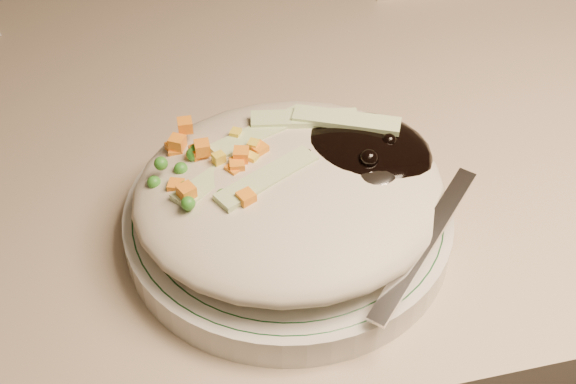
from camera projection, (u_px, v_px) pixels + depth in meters
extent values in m
cube|color=tan|center=(285.00, 61.00, 0.70)|extent=(1.40, 0.70, 0.04)
cylinder|color=silver|center=(288.00, 221.00, 0.51)|extent=(0.21, 0.21, 0.02)
torus|color=#144723|center=(288.00, 210.00, 0.51)|extent=(0.20, 0.20, 0.00)
torus|color=#144723|center=(288.00, 210.00, 0.51)|extent=(0.18, 0.18, 0.00)
ellipsoid|color=#C0B49B|center=(290.00, 193.00, 0.49)|extent=(0.19, 0.18, 0.04)
ellipsoid|color=black|center=(354.00, 160.00, 0.50)|extent=(0.10, 0.09, 0.03)
ellipsoid|color=orange|center=(211.00, 180.00, 0.49)|extent=(0.08, 0.08, 0.02)
sphere|color=black|center=(307.00, 157.00, 0.49)|extent=(0.01, 0.01, 0.01)
sphere|color=black|center=(350.00, 144.00, 0.50)|extent=(0.01, 0.01, 0.01)
sphere|color=black|center=(389.00, 141.00, 0.50)|extent=(0.01, 0.01, 0.01)
sphere|color=black|center=(371.00, 137.00, 0.51)|extent=(0.01, 0.01, 0.01)
sphere|color=black|center=(369.00, 159.00, 0.48)|extent=(0.01, 0.01, 0.01)
sphere|color=black|center=(349.00, 152.00, 0.50)|extent=(0.01, 0.01, 0.01)
sphere|color=black|center=(361.00, 138.00, 0.51)|extent=(0.01, 0.01, 0.01)
cube|color=orange|center=(202.00, 148.00, 0.48)|extent=(0.01, 0.01, 0.01)
cube|color=orange|center=(235.00, 181.00, 0.48)|extent=(0.01, 0.01, 0.01)
cube|color=orange|center=(177.00, 143.00, 0.49)|extent=(0.01, 0.01, 0.01)
cube|color=orange|center=(241.00, 155.00, 0.48)|extent=(0.01, 0.01, 0.01)
cube|color=orange|center=(237.00, 167.00, 0.48)|extent=(0.01, 0.01, 0.01)
cube|color=orange|center=(174.00, 149.00, 0.50)|extent=(0.01, 0.01, 0.01)
cube|color=orange|center=(198.00, 152.00, 0.49)|extent=(0.01, 0.01, 0.01)
cube|color=orange|center=(235.00, 171.00, 0.48)|extent=(0.01, 0.01, 0.01)
cube|color=orange|center=(259.00, 151.00, 0.49)|extent=(0.01, 0.01, 0.01)
cube|color=orange|center=(185.00, 125.00, 0.50)|extent=(0.01, 0.01, 0.01)
cube|color=orange|center=(186.00, 192.00, 0.46)|extent=(0.01, 0.01, 0.01)
cube|color=orange|center=(246.00, 199.00, 0.46)|extent=(0.01, 0.01, 0.01)
cube|color=orange|center=(176.00, 188.00, 0.47)|extent=(0.01, 0.01, 0.01)
cube|color=orange|center=(176.00, 153.00, 0.50)|extent=(0.01, 0.01, 0.01)
sphere|color=#388C28|center=(234.00, 163.00, 0.49)|extent=(0.01, 0.01, 0.01)
sphere|color=#388C28|center=(188.00, 203.00, 0.45)|extent=(0.01, 0.01, 0.01)
sphere|color=#388C28|center=(181.00, 169.00, 0.48)|extent=(0.01, 0.01, 0.01)
sphere|color=#388C28|center=(161.00, 163.00, 0.48)|extent=(0.01, 0.01, 0.01)
sphere|color=#388C28|center=(228.00, 158.00, 0.49)|extent=(0.01, 0.01, 0.01)
sphere|color=#388C28|center=(249.00, 196.00, 0.47)|extent=(0.01, 0.01, 0.01)
sphere|color=#388C28|center=(211.00, 175.00, 0.48)|extent=(0.01, 0.01, 0.01)
sphere|color=#388C28|center=(205.00, 199.00, 0.47)|extent=(0.01, 0.01, 0.01)
sphere|color=#388C28|center=(154.00, 182.00, 0.48)|extent=(0.01, 0.01, 0.01)
sphere|color=#388C28|center=(196.00, 150.00, 0.49)|extent=(0.01, 0.01, 0.01)
sphere|color=#388C28|center=(193.00, 154.00, 0.49)|extent=(0.01, 0.01, 0.01)
sphere|color=#388C28|center=(186.00, 188.00, 0.47)|extent=(0.01, 0.01, 0.01)
sphere|color=#388C28|center=(223.00, 196.00, 0.46)|extent=(0.01, 0.01, 0.01)
sphere|color=#388C28|center=(260.00, 138.00, 0.51)|extent=(0.01, 0.01, 0.01)
cube|color=yellow|center=(226.00, 159.00, 0.49)|extent=(0.01, 0.01, 0.01)
cube|color=yellow|center=(252.00, 159.00, 0.48)|extent=(0.01, 0.01, 0.01)
cube|color=yellow|center=(208.00, 158.00, 0.49)|extent=(0.01, 0.01, 0.01)
cube|color=yellow|center=(219.00, 158.00, 0.48)|extent=(0.01, 0.01, 0.01)
cube|color=yellow|center=(212.00, 177.00, 0.48)|extent=(0.01, 0.01, 0.01)
cube|color=yellow|center=(253.00, 146.00, 0.49)|extent=(0.01, 0.01, 0.01)
cube|color=yellow|center=(236.00, 135.00, 0.50)|extent=(0.01, 0.01, 0.01)
cube|color=yellow|center=(227.00, 176.00, 0.48)|extent=(0.01, 0.01, 0.01)
cube|color=#B2D18C|center=(260.00, 133.00, 0.50)|extent=(0.07, 0.04, 0.00)
cube|color=#B2D18C|center=(304.00, 119.00, 0.51)|extent=(0.07, 0.03, 0.00)
cube|color=#B2D18C|center=(221.00, 174.00, 0.48)|extent=(0.06, 0.05, 0.00)
cube|color=#B2D18C|center=(346.00, 120.00, 0.51)|extent=(0.07, 0.04, 0.00)
cube|color=#B2D18C|center=(300.00, 184.00, 0.48)|extent=(0.07, 0.02, 0.00)
cube|color=#B2D18C|center=(267.00, 178.00, 0.47)|extent=(0.07, 0.04, 0.00)
ellipsoid|color=silver|center=(370.00, 172.00, 0.48)|extent=(0.06, 0.06, 0.01)
cube|color=silver|center=(424.00, 244.00, 0.46)|extent=(0.09, 0.09, 0.03)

